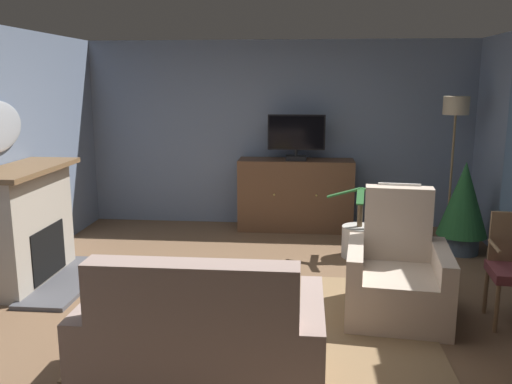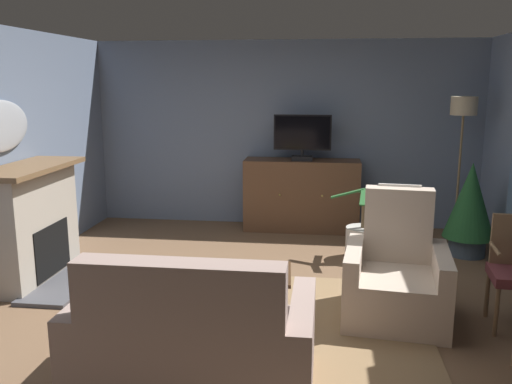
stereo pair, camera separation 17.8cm
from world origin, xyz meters
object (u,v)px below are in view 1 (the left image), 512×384
at_px(tv_remote, 233,268).
at_px(armchair_facing_sofa, 397,278).
at_px(potted_plant_leafy_by_curtain, 359,239).
at_px(coffee_table, 237,277).
at_px(cat, 155,278).
at_px(floor_lamp, 455,122).
at_px(television, 296,136).
at_px(fireplace, 28,228).
at_px(potted_plant_on_hearth_side, 463,204).
at_px(sofa_floral, 204,347).
at_px(folded_newspaper, 233,272).
at_px(tv_cabinet, 296,196).

height_order(tv_remote, armchair_facing_sofa, armchair_facing_sofa).
bearing_deg(potted_plant_leafy_by_curtain, coffee_table, -124.12).
distance_m(cat, floor_lamp, 4.10).
distance_m(television, cat, 2.87).
xyz_separation_m(fireplace, television, (2.64, 2.18, 0.73)).
bearing_deg(armchair_facing_sofa, potted_plant_on_hearth_side, 60.36).
distance_m(coffee_table, floor_lamp, 3.71).
xyz_separation_m(television, potted_plant_leafy_by_curtain, (0.76, -1.07, -1.08)).
height_order(coffee_table, armchair_facing_sofa, armchair_facing_sofa).
relative_size(television, sofa_floral, 0.49).
distance_m(fireplace, potted_plant_leafy_by_curtain, 3.59).
relative_size(television, folded_newspaper, 2.53).
bearing_deg(television, floor_lamp, -7.14).
xyz_separation_m(tv_cabinet, coffee_table, (-0.44, -2.89, -0.09)).
distance_m(tv_cabinet, potted_plant_on_hearth_side, 2.16).
height_order(armchair_facing_sofa, floor_lamp, floor_lamp).
xyz_separation_m(sofa_floral, cat, (-0.82, 1.75, -0.22)).
bearing_deg(sofa_floral, armchair_facing_sofa, 43.11).
relative_size(cat, floor_lamp, 0.34).
distance_m(tv_remote, floor_lamp, 3.69).
height_order(tv_cabinet, sofa_floral, sofa_floral).
distance_m(tv_remote, potted_plant_leafy_by_curtain, 2.13).
height_order(fireplace, television, television).
bearing_deg(tv_cabinet, coffee_table, -98.62).
bearing_deg(armchair_facing_sofa, television, 109.47).
height_order(coffee_table, potted_plant_leafy_by_curtain, potted_plant_leafy_by_curtain).
bearing_deg(potted_plant_on_hearth_side, floor_lamp, 91.63).
height_order(television, potted_plant_leafy_by_curtain, television).
distance_m(potted_plant_leafy_by_curtain, cat, 2.40).
distance_m(coffee_table, armchair_facing_sofa, 1.39).
xyz_separation_m(fireplace, potted_plant_leafy_by_curtain, (3.40, 1.11, -0.35)).
height_order(tv_cabinet, potted_plant_on_hearth_side, potted_plant_on_hearth_side).
bearing_deg(potted_plant_on_hearth_side, tv_remote, -141.24).
bearing_deg(tv_remote, folded_newspaper, 123.69).
height_order(television, cat, television).
xyz_separation_m(armchair_facing_sofa, potted_plant_on_hearth_side, (1.05, 1.84, 0.26)).
distance_m(coffee_table, cat, 1.10).
relative_size(coffee_table, folded_newspaper, 3.33).
bearing_deg(coffee_table, potted_plant_on_hearth_side, 40.02).
relative_size(folded_newspaper, potted_plant_on_hearth_side, 0.27).
distance_m(coffee_table, potted_plant_leafy_by_curtain, 2.15).
height_order(tv_remote, cat, tv_remote).
relative_size(tv_cabinet, cat, 2.52).
distance_m(fireplace, sofa_floral, 2.81).
height_order(fireplace, potted_plant_on_hearth_side, fireplace).
xyz_separation_m(coffee_table, potted_plant_leafy_by_curtain, (1.20, 1.77, -0.16)).
distance_m(fireplace, armchair_facing_sofa, 3.61).
height_order(tv_cabinet, cat, tv_cabinet).
xyz_separation_m(folded_newspaper, armchair_facing_sofa, (1.41, 0.21, -0.09)).
bearing_deg(potted_plant_leafy_by_curtain, sofa_floral, -113.47).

